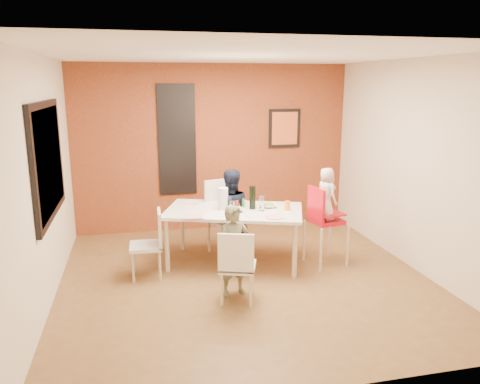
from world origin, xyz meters
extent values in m
plane|color=brown|center=(0.00, 0.00, 0.00)|extent=(4.50, 4.50, 0.00)
cube|color=white|center=(0.00, 0.00, 2.70)|extent=(4.50, 4.50, 0.02)
cube|color=beige|center=(0.00, 2.25, 1.35)|extent=(4.50, 0.02, 2.70)
cube|color=beige|center=(0.00, -2.25, 1.35)|extent=(4.50, 0.02, 2.70)
cube|color=beige|center=(-2.25, 0.00, 1.35)|extent=(0.02, 4.50, 2.70)
cube|color=beige|center=(2.25, 0.00, 1.35)|extent=(0.02, 4.50, 2.70)
cube|color=maroon|center=(0.00, 2.23, 1.35)|extent=(4.50, 0.02, 2.70)
cube|color=black|center=(-2.22, 0.20, 1.55)|extent=(0.05, 1.70, 1.30)
cube|color=black|center=(-2.21, 0.20, 1.55)|extent=(0.02, 1.55, 1.15)
cube|color=silver|center=(-0.60, 2.21, 1.50)|extent=(0.55, 0.03, 1.70)
cube|color=black|center=(-0.60, 2.21, 1.50)|extent=(0.60, 0.03, 1.76)
cube|color=black|center=(1.20, 2.21, 1.65)|extent=(0.54, 0.03, 0.64)
cube|color=orange|center=(1.20, 2.19, 1.65)|extent=(0.44, 0.01, 0.54)
cube|color=silver|center=(-0.02, 0.58, 0.73)|extent=(2.02, 1.53, 0.04)
cylinder|color=beige|center=(-0.93, 0.46, 0.35)|extent=(0.06, 0.06, 0.71)
cylinder|color=beige|center=(-0.65, 1.25, 0.35)|extent=(0.06, 0.06, 0.71)
cylinder|color=beige|center=(0.61, -0.08, 0.35)|extent=(0.06, 0.06, 0.71)
cylinder|color=beige|center=(0.89, 0.71, 0.35)|extent=(0.06, 0.06, 0.71)
cube|color=white|center=(-0.22, -0.54, 0.40)|extent=(0.49, 0.49, 0.04)
cube|color=white|center=(-0.27, -0.70, 0.62)|extent=(0.38, 0.16, 0.44)
cylinder|color=beige|center=(-0.02, -0.44, 0.19)|extent=(0.03, 0.03, 0.38)
cylinder|color=beige|center=(-0.12, -0.74, 0.19)|extent=(0.03, 0.03, 0.38)
cylinder|color=beige|center=(-0.32, -0.34, 0.19)|extent=(0.03, 0.03, 0.38)
cylinder|color=beige|center=(-0.42, -0.64, 0.19)|extent=(0.03, 0.03, 0.38)
cube|color=beige|center=(-0.04, 0.95, 0.50)|extent=(0.60, 0.60, 0.06)
cube|color=beige|center=(-0.10, 1.16, 0.77)|extent=(0.48, 0.18, 0.55)
cylinder|color=beige|center=(-0.17, 0.70, 0.24)|extent=(0.04, 0.04, 0.48)
cylinder|color=beige|center=(-0.28, 1.08, 0.24)|extent=(0.04, 0.04, 0.48)
cylinder|color=beige|center=(0.21, 0.81, 0.24)|extent=(0.04, 0.04, 0.48)
cylinder|color=beige|center=(0.10, 1.19, 0.24)|extent=(0.04, 0.04, 0.48)
cube|color=silver|center=(-1.19, 0.36, 0.40)|extent=(0.41, 0.41, 0.04)
cube|color=silver|center=(-1.01, 0.35, 0.63)|extent=(0.05, 0.40, 0.45)
cylinder|color=#BEA88D|center=(-1.35, 0.52, 0.19)|extent=(0.03, 0.03, 0.39)
cylinder|color=#BEA88D|center=(-1.03, 0.52, 0.19)|extent=(0.03, 0.03, 0.39)
cylinder|color=#BEA88D|center=(-1.36, 0.20, 0.19)|extent=(0.03, 0.03, 0.39)
cylinder|color=#BEA88D|center=(-1.04, 0.19, 0.19)|extent=(0.03, 0.03, 0.39)
cube|color=red|center=(1.17, 0.27, 0.60)|extent=(0.44, 0.44, 0.05)
cube|color=red|center=(1.00, 0.24, 0.85)|extent=(0.10, 0.37, 0.44)
cube|color=red|center=(1.17, 0.27, 0.71)|extent=(0.44, 0.44, 0.02)
cylinder|color=beige|center=(1.42, 0.10, 0.29)|extent=(0.04, 0.04, 0.58)
cylinder|color=beige|center=(1.01, 0.02, 0.29)|extent=(0.04, 0.04, 0.58)
cylinder|color=beige|center=(1.34, 0.51, 0.29)|extent=(0.04, 0.04, 0.58)
cylinder|color=beige|center=(0.93, 0.43, 0.29)|extent=(0.04, 0.04, 0.58)
imported|color=#5E5E43|center=(-0.22, -0.38, 0.53)|extent=(0.44, 0.35, 1.06)
imported|color=black|center=(-0.04, 0.79, 0.63)|extent=(0.67, 0.56, 1.26)
imported|color=silver|center=(1.15, 0.27, 0.98)|extent=(0.30, 0.38, 0.69)
cube|color=white|center=(-0.59, 0.36, 0.75)|extent=(0.26, 0.26, 0.01)
cube|color=white|center=(0.15, 0.94, 0.75)|extent=(0.22, 0.22, 0.01)
cube|color=white|center=(0.40, 0.10, 0.75)|extent=(0.21, 0.21, 0.01)
cube|color=white|center=(-0.54, 1.05, 0.75)|extent=(0.26, 0.26, 0.01)
imported|color=silver|center=(-0.04, 0.46, 0.77)|extent=(0.29, 0.29, 0.05)
imported|color=white|center=(0.47, 0.58, 0.77)|extent=(0.21, 0.21, 0.05)
cylinder|color=black|center=(0.23, 0.56, 0.90)|extent=(0.08, 0.08, 0.31)
cylinder|color=silver|center=(-0.09, 0.34, 0.84)|extent=(0.06, 0.06, 0.18)
cylinder|color=white|center=(0.33, 0.45, 0.85)|extent=(0.07, 0.07, 0.20)
cylinder|color=silver|center=(-0.16, 0.62, 0.89)|extent=(0.13, 0.13, 0.30)
cylinder|color=red|center=(0.01, 0.51, 0.82)|extent=(0.04, 0.04, 0.14)
cylinder|color=#327828|center=(0.12, 0.61, 0.81)|extent=(0.03, 0.03, 0.13)
cylinder|color=brown|center=(0.06, 0.64, 0.81)|extent=(0.03, 0.03, 0.13)
cylinder|color=orange|center=(0.66, 0.40, 0.81)|extent=(0.07, 0.07, 0.12)
camera|label=1|loc=(-1.27, -5.29, 2.39)|focal=35.00mm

